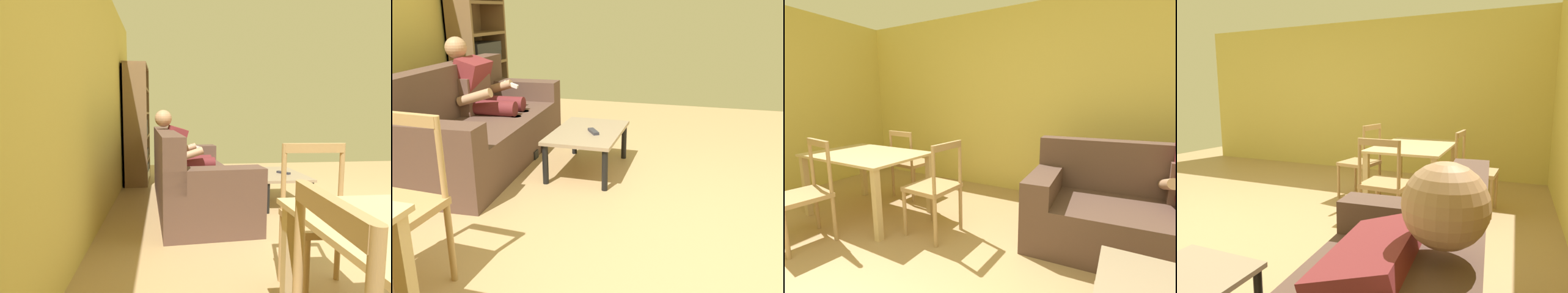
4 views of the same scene
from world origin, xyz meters
The scene contains 7 objects.
ground_plane centered at (0.00, 0.00, 0.00)m, with size 8.43×8.43×0.00m, color tan.
couch centered at (1.21, 2.15, 0.33)m, with size 2.21×1.04×0.91m.
person_lounging centered at (1.48, 2.21, 0.59)m, with size 0.61×0.94×1.15m.
coffee_table centered at (1.25, 1.06, 0.32)m, with size 0.88×0.59×0.37m.
tv_remote centered at (1.20, 1.00, 0.39)m, with size 0.05×0.17×0.02m, color #2D2D38.
bookshelf centered at (2.61, 2.89, 0.74)m, with size 0.85×0.36×1.86m.
dining_chair_facing_couch centered at (-0.67, 1.51, 0.47)m, with size 0.44×0.44×0.92m.
Camera 2 is at (-2.16, 0.10, 1.40)m, focal length 38.12 mm.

